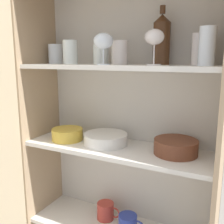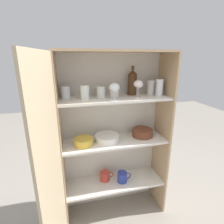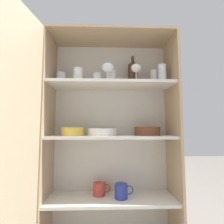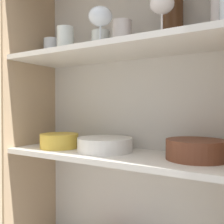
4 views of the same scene
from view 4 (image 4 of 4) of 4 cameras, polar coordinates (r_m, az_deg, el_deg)
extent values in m
cube|color=silver|center=(1.13, 5.30, -8.27)|extent=(0.95, 0.02, 1.52)
cube|color=tan|center=(1.29, -16.93, -7.12)|extent=(0.02, 0.32, 1.52)
cube|color=silver|center=(1.00, 1.38, -9.56)|extent=(0.91, 0.29, 0.02)
cube|color=silver|center=(1.00, 1.40, 13.14)|extent=(0.91, 0.29, 0.02)
cylinder|color=white|center=(1.11, -2.51, 14.90)|extent=(0.07, 0.07, 0.09)
cylinder|color=silver|center=(0.96, 22.81, 18.21)|extent=(0.07, 0.07, 0.13)
cylinder|color=silver|center=(1.04, 2.37, 16.37)|extent=(0.08, 0.08, 0.11)
cylinder|color=white|center=(1.15, -10.09, 14.94)|extent=(0.07, 0.07, 0.11)
cylinder|color=white|center=(1.30, -12.93, 13.05)|extent=(0.08, 0.08, 0.10)
cylinder|color=silver|center=(0.89, 10.79, 15.49)|extent=(0.06, 0.06, 0.01)
cylinder|color=silver|center=(0.90, 10.80, 17.98)|extent=(0.01, 0.01, 0.08)
ellipsoid|color=silver|center=(0.92, 10.81, 22.09)|extent=(0.08, 0.08, 0.06)
cylinder|color=white|center=(0.95, -2.55, 14.53)|extent=(0.06, 0.06, 0.01)
cylinder|color=white|center=(0.96, -2.55, 16.46)|extent=(0.01, 0.01, 0.06)
ellipsoid|color=white|center=(0.98, -2.55, 20.08)|extent=(0.08, 0.08, 0.07)
cylinder|color=#4C2D19|center=(1.03, 13.02, 18.61)|extent=(0.08, 0.08, 0.18)
cylinder|color=white|center=(1.04, -1.55, -8.29)|extent=(0.22, 0.22, 0.01)
cylinder|color=white|center=(1.04, -1.55, -7.80)|extent=(0.22, 0.22, 0.01)
cylinder|color=white|center=(1.04, -1.55, -7.31)|extent=(0.22, 0.22, 0.01)
cylinder|color=white|center=(1.04, -1.55, -6.81)|extent=(0.22, 0.22, 0.01)
cylinder|color=white|center=(1.03, -1.55, -6.32)|extent=(0.22, 0.22, 0.01)
cylinder|color=white|center=(1.03, -1.55, -5.83)|extent=(0.22, 0.22, 0.01)
cylinder|color=brown|center=(0.91, 17.76, -7.82)|extent=(0.19, 0.19, 0.07)
torus|color=brown|center=(0.91, 17.77, -5.99)|extent=(0.19, 0.19, 0.01)
cylinder|color=gold|center=(1.14, -11.40, -6.15)|extent=(0.16, 0.16, 0.06)
torus|color=gold|center=(1.14, -11.40, -4.85)|extent=(0.16, 0.16, 0.01)
camera|label=1|loc=(0.35, -156.45, 44.01)|focal=42.00mm
camera|label=2|loc=(1.15, -90.53, 27.62)|focal=28.00mm
camera|label=3|loc=(0.71, -99.08, -9.79)|focal=28.00mm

